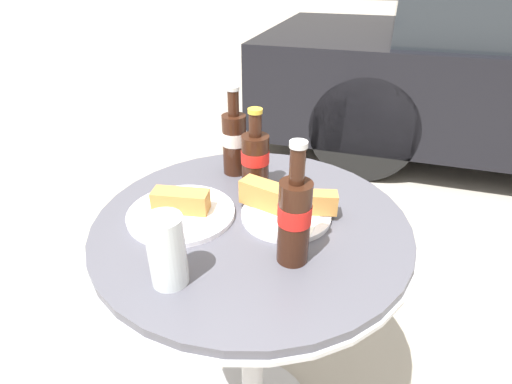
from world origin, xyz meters
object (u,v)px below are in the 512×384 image
(drinking_glass, at_px, (167,253))
(cola_bottle_left, at_px, (255,159))
(lunch_plate_near, at_px, (181,210))
(cola_bottle_right, at_px, (294,217))
(lunch_plate_far, at_px, (285,206))
(cola_bottle_center, at_px, (234,140))
(bistro_table, at_px, (252,274))

(drinking_glass, bearing_deg, cola_bottle_left, 83.14)
(lunch_plate_near, bearing_deg, cola_bottle_right, -14.86)
(drinking_glass, xyz_separation_m, lunch_plate_far, (0.15, 0.27, -0.04))
(cola_bottle_right, relative_size, drinking_glass, 1.79)
(cola_bottle_center, xyz_separation_m, lunch_plate_near, (-0.04, -0.24, -0.08))
(bistro_table, distance_m, cola_bottle_right, 0.31)
(cola_bottle_right, distance_m, drinking_glass, 0.24)
(cola_bottle_center, height_order, lunch_plate_near, cola_bottle_center)
(cola_bottle_left, relative_size, drinking_glass, 1.51)
(bistro_table, height_order, cola_bottle_center, cola_bottle_center)
(cola_bottle_right, relative_size, cola_bottle_center, 1.05)
(drinking_glass, xyz_separation_m, lunch_plate_near, (-0.08, 0.20, -0.05))
(drinking_glass, distance_m, lunch_plate_far, 0.31)
(cola_bottle_left, xyz_separation_m, drinking_glass, (-0.04, -0.37, -0.02))
(drinking_glass, relative_size, lunch_plate_near, 0.57)
(cola_bottle_left, relative_size, cola_bottle_center, 0.89)
(cola_bottle_center, bearing_deg, lunch_plate_near, -100.23)
(bistro_table, bearing_deg, lunch_plate_far, 27.76)
(cola_bottle_right, relative_size, lunch_plate_far, 1.09)
(bistro_table, relative_size, cola_bottle_center, 3.24)
(cola_bottle_left, height_order, lunch_plate_far, cola_bottle_left)
(bistro_table, xyz_separation_m, cola_bottle_center, (-0.11, 0.20, 0.26))
(cola_bottle_right, xyz_separation_m, cola_bottle_center, (-0.23, 0.31, -0.00))
(lunch_plate_near, relative_size, lunch_plate_far, 1.07)
(drinking_glass, height_order, lunch_plate_far, drinking_glass)
(bistro_table, height_order, cola_bottle_left, cola_bottle_left)
(cola_bottle_center, xyz_separation_m, drinking_glass, (0.03, -0.44, -0.03))
(cola_bottle_left, bearing_deg, bistro_table, -76.10)
(cola_bottle_right, height_order, cola_bottle_center, cola_bottle_right)
(lunch_plate_far, bearing_deg, cola_bottle_left, 135.53)
(cola_bottle_right, height_order, drinking_glass, cola_bottle_right)
(cola_bottle_center, relative_size, lunch_plate_far, 1.04)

